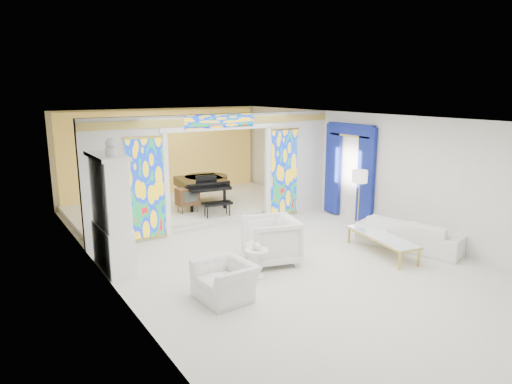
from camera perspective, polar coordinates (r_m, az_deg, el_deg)
floor at (r=10.72m, az=0.57°, el=-6.98°), size 12.00×12.00×0.00m
ceiling at (r=10.11m, az=0.61°, el=9.24°), size 7.00×12.00×0.02m
wall_back at (r=15.61m, az=-11.60°, el=4.70°), size 7.00×0.02×3.00m
wall_left at (r=8.94m, az=-18.54°, el=-1.64°), size 0.02×12.00×3.00m
wall_right at (r=12.54m, az=14.11°, el=2.64°), size 0.02×12.00×3.00m
partition_wall at (r=11.97m, az=-4.65°, el=3.27°), size 7.00×0.22×3.00m
stained_glass_left at (r=11.15m, az=-13.60°, el=0.39°), size 0.90×0.04×2.40m
stained_glass_right at (r=13.01m, az=3.52°, el=2.47°), size 0.90×0.04×2.40m
stained_glass_transom at (r=11.75m, az=-4.51°, el=8.82°), size 2.00×0.04×0.34m
alcove_platform at (r=14.15m, az=-8.55°, el=-1.82°), size 6.80×3.80×0.18m
gold_curtain_back at (r=15.50m, az=-11.44°, el=4.65°), size 6.70×0.10×2.90m
chandelier at (r=13.74m, az=-7.95°, el=8.18°), size 0.48×0.48×0.30m
blue_drapes at (r=12.94m, az=11.58°, el=3.42°), size 0.14×1.85×2.65m
china_cabinet at (r=9.65m, az=-17.66°, el=-2.58°), size 0.56×1.46×2.72m
armchair_left at (r=8.19m, az=-3.90°, el=-10.98°), size 0.95×1.07×0.66m
armchair_right at (r=9.70m, az=1.88°, el=-6.08°), size 1.31×1.29×0.98m
sofa at (r=11.23m, az=18.72°, el=-4.90°), size 1.60×2.54×0.69m
side_table at (r=8.99m, az=0.07°, el=-8.38°), size 0.57×0.57×0.58m
vase at (r=8.89m, az=0.07°, el=-6.59°), size 0.19×0.19×0.19m
coffee_table at (r=10.59m, az=15.47°, el=-5.44°), size 0.92×2.01×0.43m
floor_lamp at (r=11.89m, az=12.83°, el=1.53°), size 0.50×0.50×1.61m
grand_piano at (r=13.89m, az=-6.52°, el=1.22°), size 1.80×2.59×1.01m
tv_console at (r=13.10m, az=-8.58°, el=-0.55°), size 0.62×0.44×0.70m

